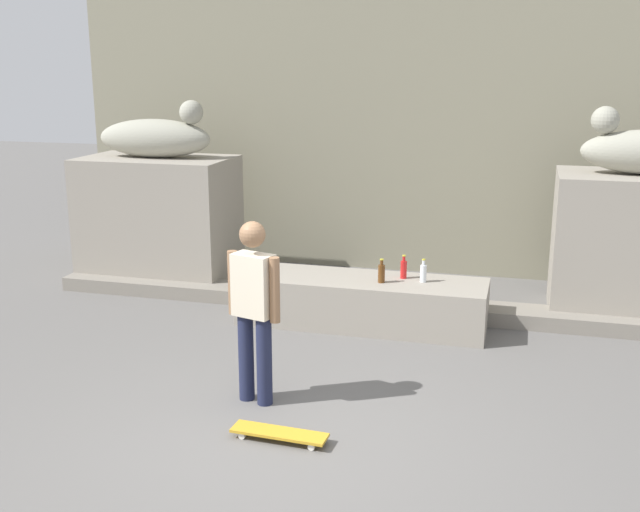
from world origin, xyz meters
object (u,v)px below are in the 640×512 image
object	(u,v)px
skater	(254,305)
skateboard	(279,433)
bottle_red	(404,269)
bottle_clear	(423,273)
bottle_brown	(381,273)
statue_reclining_left	(157,137)

from	to	relation	value
skater	skateboard	bearing A→B (deg)	139.65
bottle_red	bottle_clear	bearing A→B (deg)	-20.71
skater	skateboard	xyz separation A→B (m)	(0.44, -0.65, -0.86)
bottle_clear	skater	bearing A→B (deg)	-116.84
bottle_brown	bottle_red	xyz separation A→B (m)	(0.21, 0.24, 0.00)
skater	bottle_brown	xyz separation A→B (m)	(0.73, 2.19, -0.25)
skater	skateboard	size ratio (longest dim) A/B	2.06
skateboard	bottle_clear	bearing A→B (deg)	-101.22
bottle_brown	bottle_red	bearing A→B (deg)	48.07
skateboard	bottle_red	world-z (taller)	bottle_red
statue_reclining_left	skateboard	distance (m)	5.47
skater	bottle_red	distance (m)	2.62
bottle_brown	bottle_red	distance (m)	0.32
skater	bottle_clear	size ratio (longest dim) A/B	6.20
skater	bottle_brown	bearing A→B (deg)	-92.56
bottle_clear	bottle_red	bearing A→B (deg)	159.29
bottle_clear	statue_reclining_left	bearing A→B (deg)	163.83
statue_reclining_left	bottle_red	distance (m)	3.94
statue_reclining_left	bottle_brown	xyz separation A→B (m)	(3.35, -1.25, -1.34)
skateboard	bottle_red	distance (m)	3.19
skateboard	statue_reclining_left	bearing A→B (deg)	-50.47
skater	bottle_red	size ratio (longest dim) A/B	6.03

